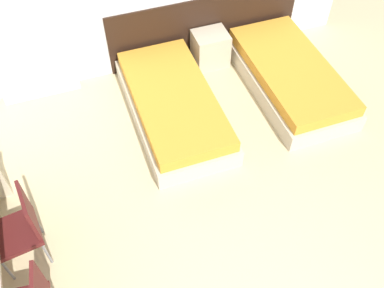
{
  "coord_description": "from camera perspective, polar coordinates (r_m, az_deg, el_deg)",
  "views": [
    {
      "loc": [
        -0.9,
        -0.16,
        3.83
      ],
      "look_at": [
        0.0,
        2.38,
        0.55
      ],
      "focal_mm": 40.0,
      "sensor_mm": 36.0,
      "label": 1
    }
  ],
  "objects": [
    {
      "name": "bed_near_door",
      "position": [
        5.63,
        12.86,
        8.8
      ],
      "size": [
        0.97,
        1.96,
        0.38
      ],
      "color": "beige",
      "rests_on": "ground_plane"
    },
    {
      "name": "chair_near_laptop",
      "position": [
        4.09,
        -21.91,
        -10.25
      ],
      "size": [
        0.46,
        0.46,
        0.88
      ],
      "rotation": [
        0.0,
        0.0,
        0.13
      ],
      "color": "#511919",
      "rests_on": "ground_plane"
    },
    {
      "name": "nightstand",
      "position": [
        5.84,
        2.45,
        12.59
      ],
      "size": [
        0.45,
        0.37,
        0.47
      ],
      "color": "beige",
      "rests_on": "ground_plane"
    },
    {
      "name": "radiator",
      "position": [
        5.68,
        -19.8,
        8.18
      ],
      "size": [
        0.95,
        0.12,
        0.51
      ],
      "color": "silver",
      "rests_on": "ground_plane"
    },
    {
      "name": "bed_near_window",
      "position": [
        5.12,
        -2.48,
        5.16
      ],
      "size": [
        0.97,
        1.96,
        0.38
      ],
      "color": "beige",
      "rests_on": "ground_plane"
    },
    {
      "name": "headboard_panel",
      "position": [
        5.89,
        1.72,
        15.32
      ],
      "size": [
        2.62,
        0.03,
        0.86
      ],
      "color": "black",
      "rests_on": "ground_plane"
    }
  ]
}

